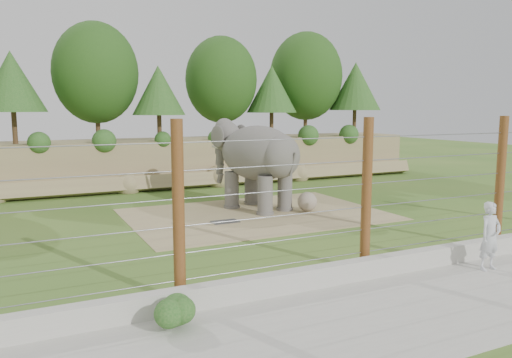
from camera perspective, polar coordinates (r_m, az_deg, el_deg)
name	(u,v)px	position (r m, az deg, el deg)	size (l,w,h in m)	color
ground	(281,232)	(17.21, 2.93, -6.12)	(90.00, 90.00, 0.00)	#3C6623
back_embankment	(183,113)	(28.63, -8.38, 7.46)	(30.00, 5.52, 8.77)	#8B7654
dirt_patch	(256,214)	(20.03, 0.04, -4.06)	(10.00, 7.00, 0.02)	tan
drain_grate	(225,222)	(18.68, -3.55, -4.89)	(1.00, 0.60, 0.03)	#262628
elephant	(258,166)	(20.78, 0.23, 1.50)	(1.95, 4.56, 3.69)	#58554F
stone_ball	(307,202)	(20.62, 5.88, -2.59)	(0.80, 0.80, 0.80)	gray
retaining_wall	(377,266)	(13.16, 13.64, -9.69)	(26.00, 0.35, 0.50)	beige
walkway	(436,303)	(11.86, 19.92, -13.20)	(26.00, 4.00, 0.01)	beige
barrier_fence	(366,195)	(13.12, 12.51, -1.83)	(20.26, 0.26, 4.00)	#552F12
walkway_shrub	(171,314)	(9.94, -9.66, -14.95)	(0.67, 0.67, 0.67)	#1B5219
zookeeper	(490,236)	(14.44, 25.19, -5.92)	(0.66, 0.43, 1.81)	silver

